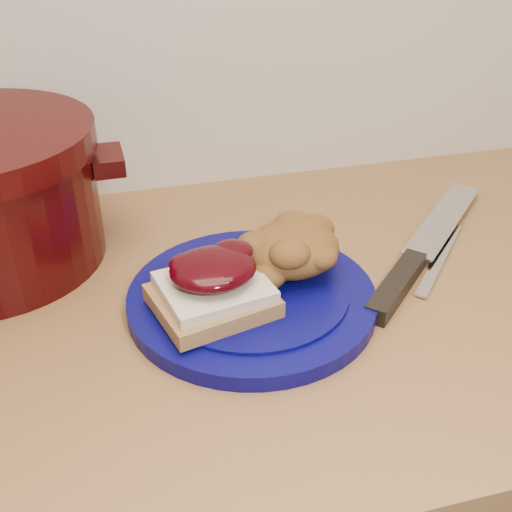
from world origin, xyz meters
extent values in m
cylinder|color=#06054E|center=(0.02, 1.48, 0.91)|extent=(0.30, 0.30, 0.02)
cube|color=olive|center=(-0.03, 1.46, 0.93)|extent=(0.13, 0.12, 0.02)
cube|color=beige|center=(-0.03, 1.46, 0.95)|extent=(0.12, 0.11, 0.01)
ellipsoid|color=black|center=(-0.03, 1.47, 0.96)|extent=(0.10, 0.09, 0.03)
ellipsoid|color=brown|center=(0.07, 1.51, 0.95)|extent=(0.12, 0.11, 0.05)
cube|color=black|center=(0.18, 1.46, 0.91)|extent=(0.11, 0.11, 0.02)
cube|color=silver|center=(0.31, 1.59, 0.91)|extent=(0.19, 0.18, 0.00)
cube|color=silver|center=(0.26, 1.51, 0.90)|extent=(0.13, 0.14, 0.00)
cube|color=black|center=(-0.11, 1.66, 1.01)|extent=(0.04, 0.06, 0.02)
camera|label=1|loc=(-0.12, 0.94, 1.31)|focal=45.00mm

